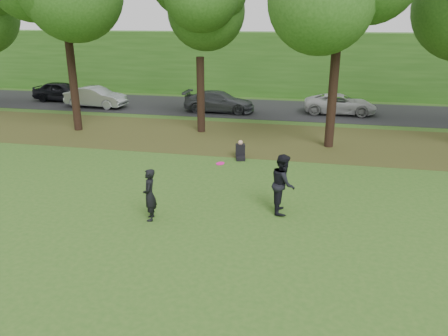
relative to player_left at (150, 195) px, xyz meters
name	(u,v)px	position (x,y,z in m)	size (l,w,h in m)	color
ground	(176,268)	(1.69, -2.60, -0.85)	(120.00, 120.00, 0.00)	#2D551A
leaf_litter	(251,138)	(1.69, 10.40, -0.84)	(60.00, 7.00, 0.01)	#4C3B1B
street	(268,109)	(1.69, 18.40, -0.84)	(70.00, 7.00, 0.02)	black
far_hedge	(278,64)	(1.69, 24.40, 1.65)	(70.00, 3.00, 5.00)	#265117
player_left	(150,195)	(0.00, 0.00, 0.00)	(0.62, 0.41, 1.70)	black
player_right	(283,184)	(4.06, 1.47, 0.15)	(0.97, 0.75, 1.99)	black
parked_cars	(253,101)	(0.75, 17.31, -0.12)	(38.44, 3.49, 1.52)	black
frisbee	(220,163)	(2.08, 0.91, 0.89)	(0.38, 0.38, 0.06)	#E3138B
seated_person	(240,152)	(1.70, 6.90, -0.54)	(0.57, 0.81, 0.83)	black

